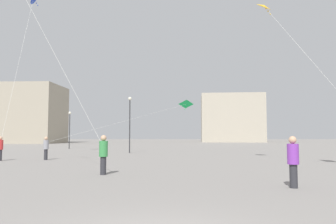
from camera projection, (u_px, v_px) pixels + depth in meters
person_in_purple at (293, 159)px, 11.60m from camera, size 0.40×0.40×1.83m
person_in_red at (0, 147)px, 23.83m from camera, size 0.39×0.39×1.78m
person_in_green at (103, 153)px, 15.46m from camera, size 0.41×0.41×1.87m
person_in_grey at (46, 147)px, 24.68m from camera, size 0.38×0.38×1.75m
kite_amber_diamond at (265, 7)px, 22.29m from camera, size 5.74×5.12×9.73m
kite_emerald_delta at (183, 105)px, 40.37m from camera, size 12.04×16.44×4.82m
kite_cobalt_diamond at (33, 0)px, 31.23m from camera, size 1.19×7.12×14.12m
building_centre_hall at (13, 114)px, 76.76m from camera, size 22.73×13.31×13.50m
building_right_hall at (231, 119)px, 92.40m from camera, size 17.74×18.76×12.84m
lamppost_east at (70, 124)px, 44.80m from camera, size 0.36×0.36×5.08m
lamppost_west at (130, 116)px, 34.28m from camera, size 0.36×0.36×5.89m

